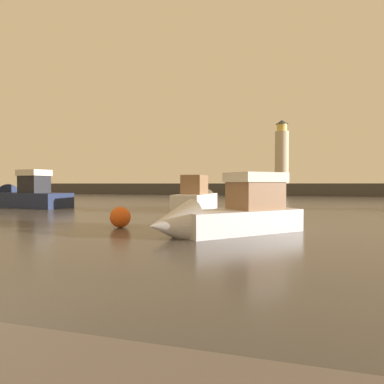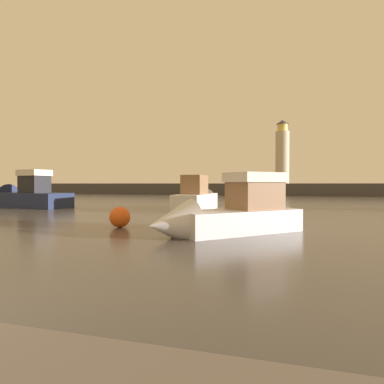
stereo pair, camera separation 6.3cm
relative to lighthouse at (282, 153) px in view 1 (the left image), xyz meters
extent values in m
plane|color=#4C4742|center=(-4.61, -29.80, -7.56)|extent=(220.00, 220.00, 0.00)
cube|color=#423F3D|center=(-4.61, 0.00, -6.49)|extent=(89.41, 6.54, 2.14)
cylinder|color=beige|center=(0.00, 0.00, -0.73)|extent=(2.42, 2.42, 9.38)
cylinder|color=#F2CC59|center=(0.00, 0.00, 4.62)|extent=(1.82, 1.82, 1.31)
cone|color=#33383D|center=(0.00, 0.00, 5.65)|extent=(2.18, 2.18, 0.75)
cube|color=#1E284C|center=(-20.84, -37.95, -6.92)|extent=(7.60, 3.96, 1.28)
cube|color=#232328|center=(-20.48, -38.01, -5.53)|extent=(2.37, 2.08, 1.49)
cube|color=silver|center=(-20.48, -38.01, -4.52)|extent=(2.60, 2.29, 0.52)
cube|color=silver|center=(-1.18, -48.02, -7.08)|extent=(5.27, 5.26, 0.97)
cone|color=silver|center=(-3.46, -50.30, -7.03)|extent=(2.63, 2.63, 1.92)
cube|color=#8C6647|center=(-0.58, -47.44, -6.00)|extent=(2.61, 2.60, 1.18)
cube|color=silver|center=(-0.58, -47.44, -5.20)|extent=(2.87, 2.86, 0.41)
cube|color=white|center=(-6.07, -37.08, -6.92)|extent=(2.17, 6.26, 1.28)
cone|color=white|center=(-5.97, -33.48, -6.85)|extent=(1.97, 1.85, 1.92)
cube|color=#8C6647|center=(-6.08, -37.41, -5.55)|extent=(1.58, 2.49, 1.46)
sphere|color=#EA5919|center=(-6.86, -47.95, -7.07)|extent=(0.99, 0.99, 0.99)
camera|label=1|loc=(0.69, -62.13, -5.48)|focal=31.01mm
camera|label=2|loc=(0.75, -62.11, -5.48)|focal=31.01mm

